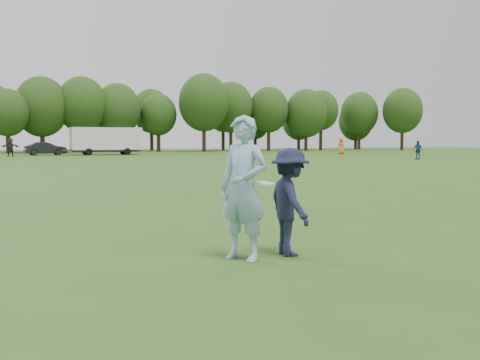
{
  "coord_description": "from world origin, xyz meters",
  "views": [
    {
      "loc": [
        -3.6,
        -7.1,
        1.76
      ],
      "look_at": [
        0.14,
        1.35,
        1.1
      ],
      "focal_mm": 42.0,
      "sensor_mm": 36.0,
      "label": 1
    }
  ],
  "objects_px": {
    "thrower": "(243,188)",
    "defender": "(290,202)",
    "player_far_d": "(10,147)",
    "cargo_trailer": "(106,140)",
    "field_cone": "(251,158)",
    "player_far_c": "(341,146)",
    "player_far_b": "(418,150)",
    "car_f": "(46,149)"
  },
  "relations": [
    {
      "from": "player_far_b",
      "to": "player_far_c",
      "type": "distance_m",
      "value": 19.39
    },
    {
      "from": "defender",
      "to": "cargo_trailer",
      "type": "height_order",
      "value": "cargo_trailer"
    },
    {
      "from": "thrower",
      "to": "defender",
      "type": "height_order",
      "value": "thrower"
    },
    {
      "from": "thrower",
      "to": "player_far_b",
      "type": "distance_m",
      "value": 44.69
    },
    {
      "from": "car_f",
      "to": "player_far_c",
      "type": "bearing_deg",
      "value": -113.53
    },
    {
      "from": "defender",
      "to": "car_f",
      "type": "xyz_separation_m",
      "value": [
        1.51,
        60.23,
        -0.07
      ]
    },
    {
      "from": "defender",
      "to": "player_far_c",
      "type": "relative_size",
      "value": 0.82
    },
    {
      "from": "player_far_d",
      "to": "field_cone",
      "type": "distance_m",
      "value": 26.56
    },
    {
      "from": "thrower",
      "to": "field_cone",
      "type": "bearing_deg",
      "value": 122.45
    },
    {
      "from": "player_far_c",
      "to": "field_cone",
      "type": "height_order",
      "value": "player_far_c"
    },
    {
      "from": "field_cone",
      "to": "cargo_trailer",
      "type": "xyz_separation_m",
      "value": [
        -9.24,
        20.37,
        1.63
      ]
    },
    {
      "from": "defender",
      "to": "thrower",
      "type": "bearing_deg",
      "value": 96.19
    },
    {
      "from": "defender",
      "to": "player_far_c",
      "type": "height_order",
      "value": "player_far_c"
    },
    {
      "from": "player_far_b",
      "to": "player_far_d",
      "type": "xyz_separation_m",
      "value": [
        -32.91,
        24.58,
        0.14
      ]
    },
    {
      "from": "player_far_b",
      "to": "player_far_c",
      "type": "height_order",
      "value": "player_far_c"
    },
    {
      "from": "player_far_b",
      "to": "player_far_d",
      "type": "bearing_deg",
      "value": -143.2
    },
    {
      "from": "player_far_d",
      "to": "cargo_trailer",
      "type": "xyz_separation_m",
      "value": [
        10.48,
        2.6,
        0.78
      ]
    },
    {
      "from": "player_far_b",
      "to": "player_far_d",
      "type": "height_order",
      "value": "player_far_d"
    },
    {
      "from": "defender",
      "to": "player_far_b",
      "type": "xyz_separation_m",
      "value": [
        30.58,
        31.83,
        0.03
      ]
    },
    {
      "from": "field_cone",
      "to": "cargo_trailer",
      "type": "height_order",
      "value": "cargo_trailer"
    },
    {
      "from": "player_far_b",
      "to": "cargo_trailer",
      "type": "distance_m",
      "value": 35.25
    },
    {
      "from": "player_far_c",
      "to": "player_far_d",
      "type": "height_order",
      "value": "player_far_c"
    },
    {
      "from": "thrower",
      "to": "field_cone",
      "type": "relative_size",
      "value": 7.07
    },
    {
      "from": "defender",
      "to": "player_far_d",
      "type": "bearing_deg",
      "value": 7.63
    },
    {
      "from": "player_far_b",
      "to": "car_f",
      "type": "distance_m",
      "value": 40.64
    },
    {
      "from": "thrower",
      "to": "player_far_d",
      "type": "xyz_separation_m",
      "value": [
        -1.55,
        56.42,
        -0.07
      ]
    },
    {
      "from": "thrower",
      "to": "field_cone",
      "type": "xyz_separation_m",
      "value": [
        18.17,
        38.65,
        -0.91
      ]
    },
    {
      "from": "player_far_c",
      "to": "field_cone",
      "type": "relative_size",
      "value": 6.7
    },
    {
      "from": "player_far_d",
      "to": "car_f",
      "type": "relative_size",
      "value": 0.43
    },
    {
      "from": "thrower",
      "to": "defender",
      "type": "relative_size",
      "value": 1.29
    },
    {
      "from": "cargo_trailer",
      "to": "player_far_c",
      "type": "bearing_deg",
      "value": -17.15
    },
    {
      "from": "car_f",
      "to": "defender",
      "type": "bearing_deg",
      "value": 170.9
    },
    {
      "from": "thrower",
      "to": "car_f",
      "type": "bearing_deg",
      "value": 145.46
    },
    {
      "from": "player_far_d",
      "to": "car_f",
      "type": "distance_m",
      "value": 5.43
    },
    {
      "from": "defender",
      "to": "cargo_trailer",
      "type": "distance_m",
      "value": 59.58
    },
    {
      "from": "defender",
      "to": "car_f",
      "type": "bearing_deg",
      "value": 3.82
    },
    {
      "from": "thrower",
      "to": "player_far_d",
      "type": "distance_m",
      "value": 56.44
    },
    {
      "from": "player_far_c",
      "to": "player_far_b",
      "type": "bearing_deg",
      "value": 84.33
    },
    {
      "from": "player_far_d",
      "to": "defender",
      "type": "bearing_deg",
      "value": -85.9
    },
    {
      "from": "player_far_b",
      "to": "player_far_c",
      "type": "relative_size",
      "value": 0.85
    },
    {
      "from": "defender",
      "to": "field_cone",
      "type": "distance_m",
      "value": 42.38
    },
    {
      "from": "player_far_c",
      "to": "thrower",
      "type": "bearing_deg",
      "value": 62.77
    }
  ]
}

